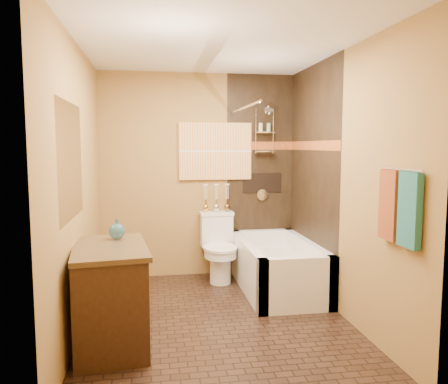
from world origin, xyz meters
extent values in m
plane|color=black|center=(0.00, 0.00, 0.00)|extent=(3.00, 3.00, 0.00)
cube|color=olive|center=(-1.20, 0.00, 1.25)|extent=(0.02, 3.00, 2.50)
cube|color=olive|center=(1.20, 0.00, 1.25)|extent=(0.02, 3.00, 2.50)
cube|color=olive|center=(0.00, 1.50, 1.25)|extent=(2.40, 0.02, 2.50)
cube|color=olive|center=(0.00, -1.50, 1.25)|extent=(2.40, 0.02, 2.50)
plane|color=silver|center=(0.00, 0.00, 2.50)|extent=(3.00, 3.00, 0.00)
cube|color=black|center=(0.78, 1.49, 1.25)|extent=(0.85, 0.01, 2.50)
cube|color=black|center=(1.19, 0.75, 1.25)|extent=(0.01, 1.50, 2.50)
cube|color=maroon|center=(0.78, 1.48, 1.62)|extent=(0.85, 0.01, 0.10)
cube|color=maroon|center=(1.18, 0.75, 1.62)|extent=(0.01, 1.50, 0.10)
cube|color=black|center=(0.80, 1.48, 1.15)|extent=(0.50, 0.01, 0.25)
cylinder|color=silver|center=(0.80, 1.35, 2.08)|extent=(0.02, 0.26, 0.02)
cylinder|color=silver|center=(0.80, 1.20, 2.03)|extent=(0.11, 0.11, 0.09)
cylinder|color=silver|center=(0.80, 1.47, 1.00)|extent=(0.14, 0.02, 0.14)
cylinder|color=silver|center=(0.40, 0.75, 2.02)|extent=(0.03, 1.55, 0.03)
cylinder|color=silver|center=(1.15, -1.05, 1.45)|extent=(0.02, 0.55, 0.02)
cube|color=#1D635D|center=(1.16, -1.18, 1.18)|extent=(0.05, 0.22, 0.52)
cube|color=maroon|center=(1.16, -0.92, 1.18)|extent=(0.05, 0.22, 0.52)
cube|color=orange|center=(0.20, 1.48, 1.55)|extent=(0.90, 0.04, 0.70)
cube|color=white|center=(-1.19, -0.37, 1.50)|extent=(0.01, 1.00, 0.90)
cube|color=white|center=(0.80, 0.05, 0.28)|extent=(0.80, 0.10, 0.55)
cube|color=white|center=(0.80, 1.45, 0.28)|extent=(0.80, 0.10, 0.55)
cube|color=white|center=(0.45, 0.75, 0.28)|extent=(0.10, 1.50, 0.55)
cube|color=white|center=(1.15, 0.75, 0.28)|extent=(0.10, 1.50, 0.55)
cube|color=white|center=(0.80, 0.75, 0.17)|extent=(0.64, 1.34, 0.35)
cube|color=white|center=(0.20, 1.39, 0.57)|extent=(0.40, 0.19, 0.39)
cube|color=white|center=(0.20, 1.39, 0.79)|extent=(0.42, 0.21, 0.04)
cylinder|color=white|center=(0.20, 1.08, 0.19)|extent=(0.25, 0.25, 0.39)
cylinder|color=white|center=(0.20, 1.08, 0.37)|extent=(0.38, 0.38, 0.10)
cylinder|color=white|center=(0.20, 1.08, 0.42)|extent=(0.40, 0.40, 0.03)
cube|color=black|center=(-0.92, -0.37, 0.39)|extent=(0.64, 0.94, 0.78)
cube|color=black|center=(-0.91, -0.37, 0.80)|extent=(0.68, 0.99, 0.04)
camera|label=1|loc=(-0.56, -3.88, 1.61)|focal=35.00mm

